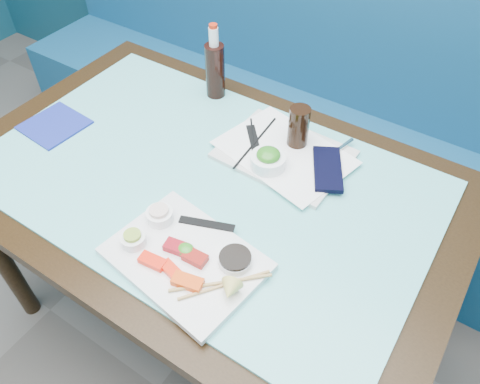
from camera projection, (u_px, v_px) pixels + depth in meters
The scene contains 34 objects.
booth_bench at pixel (323, 127), 2.04m from camera, with size 3.00×0.56×1.17m.
dining_table at pixel (205, 200), 1.34m from camera, with size 1.40×0.90×0.75m.
glass_top at pixel (204, 179), 1.28m from camera, with size 1.22×0.76×0.01m, color #62C4C3.
sashimi_plate at pixel (186, 259), 1.08m from camera, with size 0.35×0.25×0.02m, color white.
salmon_left at pixel (153, 261), 1.06m from camera, with size 0.06×0.03×0.02m, color #FF200A.
salmon_mid at pixel (171, 270), 1.04m from camera, with size 0.06×0.03×0.01m, color #FF250A.
salmon_right at pixel (188, 282), 1.02m from camera, with size 0.07×0.03×0.02m, color #E74209.
tuna_left at pixel (176, 247), 1.08m from camera, with size 0.05×0.03×0.02m, color maroon.
tuna_right at pixel (195, 258), 1.06m from camera, with size 0.06×0.03×0.02m, color maroon.
seaweed_garnish at pixel (186, 250), 1.08m from camera, with size 0.04×0.04×0.02m, color #30841E.
ramekin_wasabi at pixel (133, 240), 1.09m from camera, with size 0.06×0.06×0.03m, color white.
wasabi_fill at pixel (132, 235), 1.08m from camera, with size 0.04×0.04×0.01m, color #86A936.
ramekin_ginger at pixel (160, 216), 1.14m from camera, with size 0.07×0.07×0.03m, color white.
ginger_fill at pixel (159, 211), 1.13m from camera, with size 0.05×0.05×0.01m, color beige.
soy_dish at pixel (235, 260), 1.06m from camera, with size 0.08×0.08×0.02m, color white.
soy_fill at pixel (235, 257), 1.05m from camera, with size 0.07×0.07×0.01m, color black.
lemon_wedge at pixel (230, 290), 0.99m from camera, with size 0.05×0.05×0.04m, color #E2D46B.
chopstick_sleeve at pixel (207, 224), 1.14m from camera, with size 0.14×0.02×0.00m, color black.
wooden_chopstick_a at pixel (221, 283), 1.02m from camera, with size 0.01×0.01×0.23m, color tan.
wooden_chopstick_b at pixel (224, 285), 1.02m from camera, with size 0.01×0.01×0.21m, color tan.
serving_tray at pixel (284, 154), 1.33m from camera, with size 0.35×0.26×0.01m, color silver.
paper_placemat at pixel (284, 152), 1.33m from camera, with size 0.36×0.25×0.00m, color white.
seaweed_bowl at pixel (268, 161), 1.28m from camera, with size 0.10×0.10×0.04m, color white.
seaweed_salad at pixel (268, 155), 1.26m from camera, with size 0.07×0.07×0.03m, color #2A771B.
cola_glass at pixel (299, 127), 1.31m from camera, with size 0.06×0.06×0.12m, color black.
navy_pouch at pixel (328, 169), 1.27m from camera, with size 0.07×0.17×0.01m, color black.
fork at pixel (342, 147), 1.34m from camera, with size 0.01×0.01×0.10m, color silver.
black_chopstick_a at pixel (253, 141), 1.36m from camera, with size 0.01×0.01×0.21m, color black.
black_chopstick_b at pixel (255, 142), 1.36m from camera, with size 0.01×0.01×0.25m, color black.
tray_sleeve at pixel (254, 142), 1.36m from camera, with size 0.03×0.15×0.00m, color black.
cola_bottle_body at pixel (215, 71), 1.48m from camera, with size 0.06×0.06×0.18m, color black.
cola_bottle_neck at pixel (214, 37), 1.40m from camera, with size 0.03×0.03×0.06m, color white.
cola_bottle_cap at pixel (213, 26), 1.37m from camera, with size 0.03×0.03×0.01m, color red.
blue_napkin at pixel (54, 125), 1.43m from camera, with size 0.17×0.17×0.01m, color navy.
Camera 1 is at (0.58, 0.75, 1.66)m, focal length 35.00 mm.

